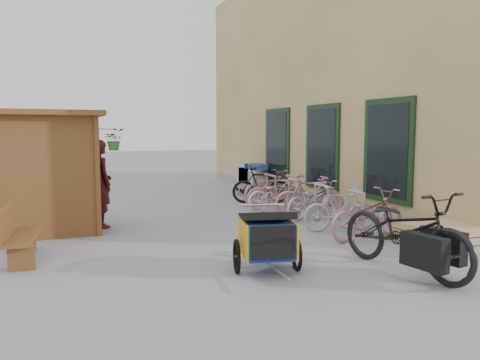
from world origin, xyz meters
name	(u,v)px	position (x,y,z in m)	size (l,w,h in m)	color
ground	(247,246)	(0.00, 0.00, 0.00)	(80.00, 80.00, 0.00)	gray
building	(379,83)	(6.49, 4.50, 3.49)	(6.07, 13.00, 7.00)	#D6B07B
kiosk	(41,155)	(-3.28, 2.47, 1.55)	(2.49, 1.65, 2.40)	brown
bike_rack	(294,193)	(2.30, 2.40, 0.52)	(0.05, 5.35, 0.86)	#A5A8AD
pallet_stack	(438,235)	(3.00, -1.40, 0.21)	(1.00, 1.20, 0.40)	tan
bench	(17,233)	(-3.67, 0.49, 0.45)	(0.57, 1.43, 0.88)	brown
shopping_carts	(251,175)	(3.00, 6.44, 0.57)	(0.54, 1.50, 0.97)	silver
child_trailer	(267,236)	(-0.34, -1.46, 0.52)	(1.04, 1.62, 0.94)	navy
cargo_bike	(406,231)	(1.44, -2.28, 0.60)	(1.04, 2.37, 1.20)	black
person_kiosk	(101,184)	(-2.15, 2.68, 0.92)	(0.67, 0.44, 1.84)	maroon
bike_0	(368,214)	(2.27, -0.40, 0.47)	(0.62, 1.79, 0.94)	#BB7984
bike_1	(340,209)	(2.19, 0.37, 0.46)	(0.43, 1.52, 0.91)	#B0B0B5
bike_2	(314,200)	(2.43, 1.72, 0.44)	(0.59, 1.68, 0.88)	#B0B0B5
bike_3	(310,196)	(2.43, 1.89, 0.50)	(0.47, 1.68, 1.01)	#BB7984
bike_4	(277,194)	(2.15, 2.99, 0.44)	(0.58, 1.66, 0.87)	silver
bike_5	(277,192)	(2.18, 3.05, 0.48)	(0.45, 1.58, 0.95)	#BB7984
bike_6	(268,187)	(2.45, 4.10, 0.47)	(0.62, 1.77, 0.93)	#BB7984
bike_7	(261,185)	(2.38, 4.35, 0.49)	(0.46, 1.64, 0.98)	black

